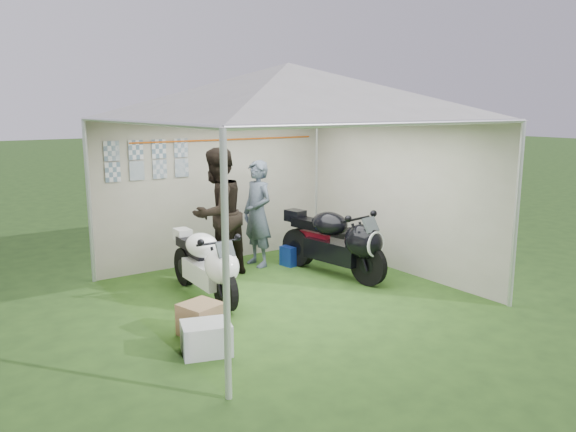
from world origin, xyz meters
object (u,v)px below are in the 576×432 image
canopy_tent (287,98)px  motorcycle_black (337,241)px  equipment_box (344,245)px  motorcycle_white (207,263)px  paddock_stand (294,255)px  person_dark_jacket (218,213)px  crate_1 (201,319)px  crate_0 (206,338)px  person_blue_jacket (257,214)px

canopy_tent → motorcycle_black: bearing=9.8°
canopy_tent → equipment_box: (1.70, 0.81, -2.33)m
canopy_tent → motorcycle_white: (-1.00, 0.36, -2.09)m
paddock_stand → person_dark_jacket: (-1.30, 0.08, 0.79)m
motorcycle_white → motorcycle_black: size_ratio=0.90×
motorcycle_black → crate_1: motorcycle_black is taller
motorcycle_black → motorcycle_white: bearing=165.9°
person_dark_jacket → crate_1: 2.27m
crate_0 → crate_1: crate_1 is taller
motorcycle_white → motorcycle_black: bearing=-3.4°
motorcycle_black → crate_0: (-2.77, -1.29, -0.38)m
canopy_tent → motorcycle_white: bearing=160.3°
person_dark_jacket → equipment_box: person_dark_jacket is taller
motorcycle_white → person_dark_jacket: bearing=55.5°
canopy_tent → equipment_box: 3.00m
canopy_tent → person_dark_jacket: size_ratio=2.98×
motorcycle_black → person_blue_jacket: bearing=109.9°
equipment_box → crate_1: bearing=-156.1°
equipment_box → crate_0: (-3.45, -1.92, -0.08)m
motorcycle_white → crate_0: bearing=-115.2°
equipment_box → crate_0: equipment_box is taller
person_dark_jacket → person_blue_jacket: size_ratio=1.15×
person_dark_jacket → equipment_box: 2.26m
motorcycle_black → person_dark_jacket: person_dark_jacket is taller
person_blue_jacket → equipment_box: 1.55m
canopy_tent → motorcycle_black: canopy_tent is taller
motorcycle_white → paddock_stand: bearing=22.4°
person_blue_jacket → person_dark_jacket: bearing=-79.8°
motorcycle_black → crate_0: bearing=-164.0°
canopy_tent → crate_1: 2.94m
equipment_box → crate_0: size_ratio=1.00×
motorcycle_white → crate_1: 1.20m
paddock_stand → equipment_box: equipment_box is taller
motorcycle_black → paddock_stand: motorcycle_black is taller
motorcycle_white → person_blue_jacket: size_ratio=1.07×
motorcycle_black → person_dark_jacket: bearing=137.2°
canopy_tent → person_dark_jacket: canopy_tent is taller
paddock_stand → equipment_box: size_ratio=0.85×
person_dark_jacket → motorcycle_white: bearing=31.7°
canopy_tent → crate_0: size_ratio=11.63×
motorcycle_black → paddock_stand: size_ratio=4.78×
motorcycle_white → canopy_tent: bearing=-17.9°
person_dark_jacket → person_blue_jacket: bearing=172.2°
motorcycle_white → motorcycle_black: (2.02, -0.18, 0.05)m
person_blue_jacket → equipment_box: bearing=64.1°
motorcycle_black → paddock_stand: (-0.14, 0.89, -0.39)m
motorcycle_white → person_blue_jacket: 1.73m
canopy_tent → crate_0: 3.18m
paddock_stand → crate_1: crate_1 is taller
motorcycle_white → crate_1: (-0.58, -1.00, -0.31)m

